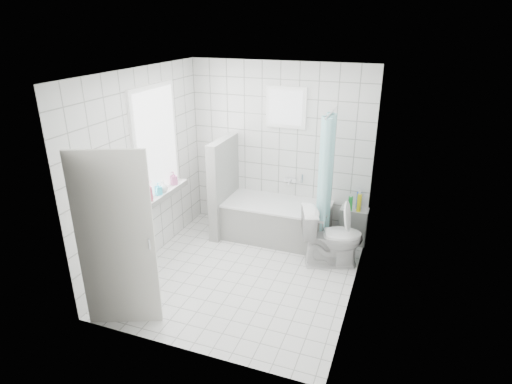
% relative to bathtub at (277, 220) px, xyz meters
% --- Properties ---
extents(ground, '(3.00, 3.00, 0.00)m').
position_rel_bathtub_xyz_m(ground, '(-0.10, -1.12, -0.29)').
color(ground, white).
rests_on(ground, ground).
extents(ceiling, '(3.00, 3.00, 0.00)m').
position_rel_bathtub_xyz_m(ceiling, '(-0.10, -1.12, 2.31)').
color(ceiling, white).
rests_on(ceiling, ground).
extents(wall_back, '(2.80, 0.02, 2.60)m').
position_rel_bathtub_xyz_m(wall_back, '(-0.10, 0.38, 1.01)').
color(wall_back, white).
rests_on(wall_back, ground).
extents(wall_front, '(2.80, 0.02, 2.60)m').
position_rel_bathtub_xyz_m(wall_front, '(-0.10, -2.62, 1.01)').
color(wall_front, white).
rests_on(wall_front, ground).
extents(wall_left, '(0.02, 3.00, 2.60)m').
position_rel_bathtub_xyz_m(wall_left, '(-1.50, -1.12, 1.01)').
color(wall_left, white).
rests_on(wall_left, ground).
extents(wall_right, '(0.02, 3.00, 2.60)m').
position_rel_bathtub_xyz_m(wall_right, '(1.30, -1.12, 1.01)').
color(wall_right, white).
rests_on(wall_right, ground).
extents(window_left, '(0.01, 0.90, 1.40)m').
position_rel_bathtub_xyz_m(window_left, '(-1.46, -0.82, 1.31)').
color(window_left, white).
rests_on(window_left, wall_left).
extents(window_back, '(0.50, 0.01, 0.50)m').
position_rel_bathtub_xyz_m(window_back, '(-0.00, 0.33, 1.66)').
color(window_back, white).
rests_on(window_back, wall_back).
extents(window_sill, '(0.18, 1.02, 0.08)m').
position_rel_bathtub_xyz_m(window_sill, '(-1.41, -0.82, 0.57)').
color(window_sill, white).
rests_on(window_sill, wall_left).
extents(door, '(0.75, 0.34, 2.00)m').
position_rel_bathtub_xyz_m(door, '(-0.99, -2.45, 0.71)').
color(door, silver).
rests_on(door, ground).
extents(bathtub, '(1.57, 0.77, 0.58)m').
position_rel_bathtub_xyz_m(bathtub, '(0.00, 0.00, 0.00)').
color(bathtub, white).
rests_on(bathtub, ground).
extents(partition_wall, '(0.15, 0.85, 1.50)m').
position_rel_bathtub_xyz_m(partition_wall, '(-0.85, -0.05, 0.46)').
color(partition_wall, white).
rests_on(partition_wall, ground).
extents(tiled_ledge, '(0.40, 0.24, 0.55)m').
position_rel_bathtub_xyz_m(tiled_ledge, '(1.11, 0.25, -0.02)').
color(tiled_ledge, white).
rests_on(tiled_ledge, ground).
extents(toilet, '(0.93, 0.71, 0.83)m').
position_rel_bathtub_xyz_m(toilet, '(0.93, -0.47, 0.13)').
color(toilet, white).
rests_on(toilet, ground).
extents(curtain_rod, '(0.02, 0.80, 0.02)m').
position_rel_bathtub_xyz_m(curtain_rod, '(0.73, -0.02, 1.71)').
color(curtain_rod, silver).
rests_on(curtain_rod, wall_back).
extents(shower_curtain, '(0.14, 0.48, 1.78)m').
position_rel_bathtub_xyz_m(shower_curtain, '(0.73, -0.16, 0.81)').
color(shower_curtain, '#41C0BF').
rests_on(shower_curtain, curtain_rod).
extents(tub_faucet, '(0.18, 0.06, 0.06)m').
position_rel_bathtub_xyz_m(tub_faucet, '(0.10, 0.33, 0.56)').
color(tub_faucet, silver).
rests_on(tub_faucet, wall_back).
extents(sill_bottles, '(0.18, 0.76, 0.28)m').
position_rel_bathtub_xyz_m(sill_bottles, '(-1.40, -0.95, 0.72)').
color(sill_bottles, '#36D9F4').
rests_on(sill_bottles, window_sill).
extents(ledge_bottles, '(0.18, 0.17, 0.27)m').
position_rel_bathtub_xyz_m(ledge_bottles, '(1.13, 0.22, 0.38)').
color(ledge_bottles, yellow).
rests_on(ledge_bottles, tiled_ledge).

